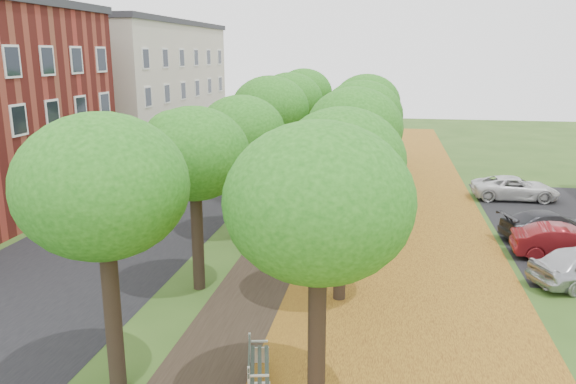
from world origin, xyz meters
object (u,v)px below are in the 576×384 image
at_px(car_red, 567,243).
at_px(car_grey, 549,226).
at_px(bench, 257,364).
at_px(car_white, 515,188).

distance_m(car_red, car_grey, 2.46).
bearing_deg(car_red, bench, 138.88).
height_order(bench, car_red, car_red).
xyz_separation_m(bench, car_red, (9.97, 10.27, 0.23)).
relative_size(bench, car_white, 0.40).
bearing_deg(car_grey, bench, 123.92).
relative_size(car_grey, car_white, 0.94).
height_order(car_grey, car_white, car_white).
xyz_separation_m(car_red, car_grey, (0.00, 2.46, -0.04)).
distance_m(bench, car_red, 14.31).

